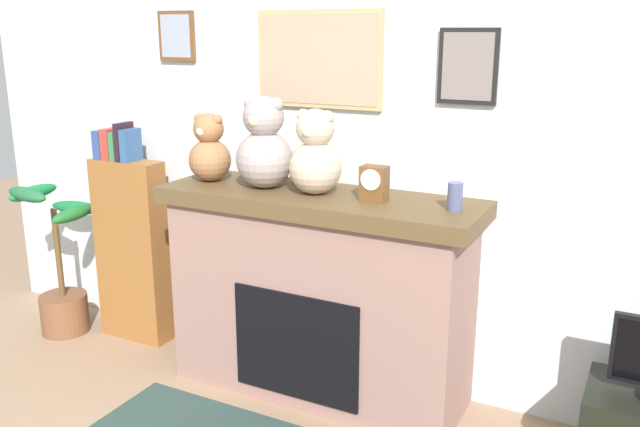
% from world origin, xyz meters
% --- Properties ---
extents(back_wall, '(5.20, 0.15, 2.60)m').
position_xyz_m(back_wall, '(0.00, 2.00, 1.30)').
color(back_wall, silver).
rests_on(back_wall, ground_plane).
extents(fireplace, '(1.61, 0.55, 1.06)m').
position_xyz_m(fireplace, '(-0.13, 1.69, 0.53)').
color(fireplace, '#8E695E').
rests_on(fireplace, ground_plane).
extents(bookshelf, '(0.45, 0.16, 1.31)m').
position_xyz_m(bookshelf, '(-1.41, 1.74, 0.59)').
color(bookshelf, brown).
rests_on(bookshelf, ground_plane).
extents(potted_plant, '(0.43, 0.50, 0.95)m').
position_xyz_m(potted_plant, '(-1.86, 1.58, 0.39)').
color(potted_plant, brown).
rests_on(potted_plant, ground_plane).
extents(candle_jar, '(0.07, 0.07, 0.13)m').
position_xyz_m(candle_jar, '(0.55, 1.67, 1.12)').
color(candle_jar, '#4C517A').
rests_on(candle_jar, fireplace).
extents(mantel_clock, '(0.12, 0.09, 0.16)m').
position_xyz_m(mantel_clock, '(0.17, 1.67, 1.14)').
color(mantel_clock, brown).
rests_on(mantel_clock, fireplace).
extents(teddy_bear_brown, '(0.22, 0.22, 0.35)m').
position_xyz_m(teddy_bear_brown, '(-0.76, 1.67, 1.22)').
color(teddy_bear_brown, '#96653F').
rests_on(teddy_bear_brown, fireplace).
extents(teddy_bear_grey, '(0.28, 0.28, 0.46)m').
position_xyz_m(teddy_bear_grey, '(-0.43, 1.67, 1.26)').
color(teddy_bear_grey, gray).
rests_on(teddy_bear_grey, fireplace).
extents(teddy_bear_cream, '(0.25, 0.25, 0.41)m').
position_xyz_m(teddy_bear_cream, '(-0.14, 1.67, 1.24)').
color(teddy_bear_cream, '#C2AC92').
rests_on(teddy_bear_cream, fireplace).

